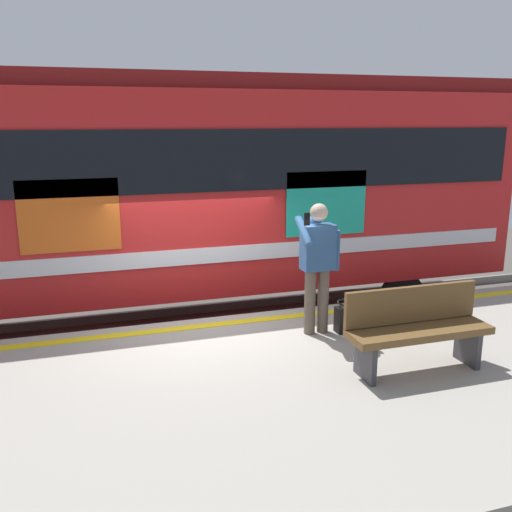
{
  "coord_description": "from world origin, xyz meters",
  "views": [
    {
      "loc": [
        1.56,
        7.15,
        3.66
      ],
      "look_at": [
        -0.6,
        0.3,
        1.89
      ],
      "focal_mm": 39.39,
      "sensor_mm": 36.0,
      "label": 1
    }
  ],
  "objects_px": {
    "train_carriage": "(188,182)",
    "passenger": "(318,258)",
    "bench": "(416,326)",
    "handbag": "(348,318)"
  },
  "relations": [
    {
      "from": "bench",
      "to": "passenger",
      "type": "bearing_deg",
      "value": -65.54
    },
    {
      "from": "train_carriage",
      "to": "passenger",
      "type": "relative_size",
      "value": 6.61
    },
    {
      "from": "handbag",
      "to": "bench",
      "type": "height_order",
      "value": "bench"
    },
    {
      "from": "train_carriage",
      "to": "passenger",
      "type": "distance_m",
      "value": 3.41
    },
    {
      "from": "passenger",
      "to": "handbag",
      "type": "xyz_separation_m",
      "value": [
        -0.4,
        0.1,
        -0.8
      ]
    },
    {
      "from": "train_carriage",
      "to": "bench",
      "type": "height_order",
      "value": "train_carriage"
    },
    {
      "from": "train_carriage",
      "to": "handbag",
      "type": "height_order",
      "value": "train_carriage"
    },
    {
      "from": "train_carriage",
      "to": "bench",
      "type": "distance_m",
      "value": 4.92
    },
    {
      "from": "passenger",
      "to": "bench",
      "type": "relative_size",
      "value": 1.05
    },
    {
      "from": "passenger",
      "to": "bench",
      "type": "bearing_deg",
      "value": 114.46
    }
  ]
}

